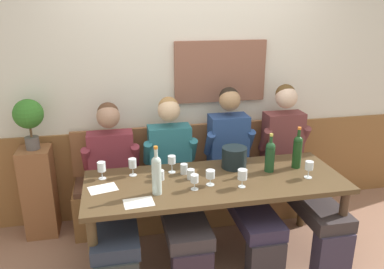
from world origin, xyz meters
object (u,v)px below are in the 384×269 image
object	(u,v)px
wall_bench	(197,192)
person_right_seat	(113,187)
wine_glass_mid_left	(309,166)
wine_glass_near_bucket	(195,179)
person_center_right_seat	(237,168)
water_tumbler_left	(184,169)
wine_bottle_amber_mid	(270,156)
wine_bottle_green_tall	(297,150)
wine_bottle_clear_water	(157,174)
water_tumbler_center	(191,174)
potted_plant	(29,116)
wine_glass_mid_right	(210,175)
wine_glass_right_end	(132,164)
wine_glass_by_bottle	(172,161)
wine_glass_center_rear	(101,168)
water_tumbler_right	(160,175)
ice_bucket	(234,157)
person_left_seat	(176,179)
person_center_left_seat	(296,164)
wine_glass_center_front	(242,175)
dining_table	(215,189)

from	to	relation	value
wall_bench	person_right_seat	xyz separation A→B (m)	(-0.82, -0.37, 0.32)
wine_glass_mid_left	wine_glass_near_bucket	size ratio (longest dim) A/B	1.17
person_center_right_seat	water_tumbler_left	world-z (taller)	person_center_right_seat
person_right_seat	wine_glass_near_bucket	bearing A→B (deg)	-35.12
wine_bottle_amber_mid	water_tumbler_left	world-z (taller)	wine_bottle_amber_mid
person_right_seat	wine_bottle_green_tall	bearing A→B (deg)	-7.52
person_right_seat	wine_glass_near_bucket	world-z (taller)	person_right_seat
wine_bottle_clear_water	water_tumbler_center	world-z (taller)	wine_bottle_clear_water
potted_plant	wine_glass_near_bucket	bearing A→B (deg)	-33.09
person_center_right_seat	wine_glass_mid_right	distance (m)	0.59
person_center_right_seat	water_tumbler_center	bearing A→B (deg)	-149.47
wine_glass_right_end	wine_glass_by_bottle	distance (m)	0.32
wine_glass_mid_right	wine_glass_center_rear	world-z (taller)	wine_glass_center_rear
wine_glass_right_end	person_center_right_seat	bearing A→B (deg)	7.92
wine_glass_by_bottle	potted_plant	distance (m)	1.30
wall_bench	water_tumbler_right	size ratio (longest dim) A/B	30.17
person_right_seat	water_tumbler_left	world-z (taller)	person_right_seat
wine_glass_mid_left	person_right_seat	bearing A→B (deg)	165.05
person_right_seat	ice_bucket	distance (m)	1.06
person_left_seat	ice_bucket	bearing A→B (deg)	-12.80
person_center_left_seat	potted_plant	bearing A→B (deg)	171.03
wall_bench	wine_glass_near_bucket	bearing A→B (deg)	-104.08
person_right_seat	person_center_right_seat	distance (m)	1.12
wine_glass_mid_right	water_tumbler_center	distance (m)	0.19
wine_glass_right_end	person_right_seat	bearing A→B (deg)	153.89
wine_glass_center_front	potted_plant	bearing A→B (deg)	152.15
wine_bottle_green_tall	wine_glass_by_bottle	size ratio (longest dim) A/B	2.46
ice_bucket	person_left_seat	bearing A→B (deg)	167.20
water_tumbler_left	water_tumbler_right	distance (m)	0.22
wine_glass_right_end	water_tumbler_center	xyz separation A→B (m)	(0.45, -0.16, -0.06)
dining_table	water_tumbler_center	size ratio (longest dim) A/B	25.73
person_center_left_seat	wine_glass_center_front	xyz separation A→B (m)	(-0.70, -0.50, 0.19)
wine_bottle_amber_mid	potted_plant	xyz separation A→B (m)	(-1.97, 0.64, 0.27)
person_right_seat	wine_glass_center_rear	size ratio (longest dim) A/B	8.73
wall_bench	wine_bottle_green_tall	xyz separation A→B (m)	(0.74, -0.58, 0.61)
ice_bucket	wine_glass_by_bottle	world-z (taller)	ice_bucket
wall_bench	potted_plant	bearing A→B (deg)	178.67
wine_glass_right_end	wine_glass_center_front	distance (m)	0.89
wall_bench	person_center_left_seat	world-z (taller)	person_center_left_seat
ice_bucket	wine_glass_center_front	size ratio (longest dim) A/B	1.48
person_left_seat	dining_table	bearing A→B (deg)	-49.06
person_center_right_seat	wine_bottle_amber_mid	world-z (taller)	person_center_right_seat
wine_glass_near_bucket	water_tumbler_left	bearing A→B (deg)	95.01
wine_bottle_amber_mid	wine_glass_mid_right	size ratio (longest dim) A/B	2.70
person_center_right_seat	wine_bottle_clear_water	bearing A→B (deg)	-148.23
wine_glass_mid_right	wine_glass_center_front	distance (m)	0.24
wine_glass_mid_right	water_tumbler_left	world-z (taller)	wine_glass_mid_right
wine_glass_right_end	water_tumbler_right	size ratio (longest dim) A/B	1.86
wine_glass_near_bucket	wine_glass_by_bottle	distance (m)	0.36
wine_bottle_green_tall	water_tumbler_center	bearing A→B (deg)	-177.64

